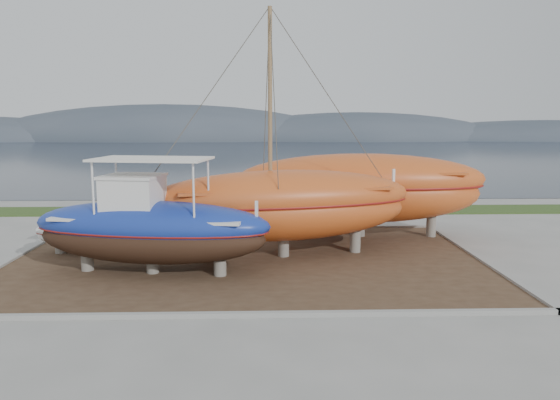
{
  "coord_description": "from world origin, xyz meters",
  "views": [
    {
      "loc": [
        0.69,
        -16.73,
        5.53
      ],
      "look_at": [
        1.3,
        4.0,
        2.4
      ],
      "focal_mm": 35.0,
      "sensor_mm": 36.0,
      "label": 1
    }
  ],
  "objects_px": {
    "blue_caique": "(151,216)",
    "orange_sailboat": "(284,136)",
    "white_dinghy": "(93,236)",
    "orange_bare_hull": "(361,196)"
  },
  "relations": [
    {
      "from": "blue_caique",
      "to": "orange_sailboat",
      "type": "xyz_separation_m",
      "value": [
        4.75,
        2.23,
        2.74
      ]
    },
    {
      "from": "blue_caique",
      "to": "orange_sailboat",
      "type": "relative_size",
      "value": 0.81
    },
    {
      "from": "white_dinghy",
      "to": "orange_sailboat",
      "type": "xyz_separation_m",
      "value": [
        7.8,
        -0.97,
        4.12
      ]
    },
    {
      "from": "blue_caique",
      "to": "orange_bare_hull",
      "type": "distance_m",
      "value": 10.29
    },
    {
      "from": "blue_caique",
      "to": "orange_bare_hull",
      "type": "relative_size",
      "value": 0.75
    },
    {
      "from": "blue_caique",
      "to": "orange_sailboat",
      "type": "height_order",
      "value": "orange_sailboat"
    },
    {
      "from": "white_dinghy",
      "to": "orange_bare_hull",
      "type": "bearing_deg",
      "value": 4.98
    },
    {
      "from": "blue_caique",
      "to": "orange_bare_hull",
      "type": "height_order",
      "value": "blue_caique"
    },
    {
      "from": "blue_caique",
      "to": "orange_bare_hull",
      "type": "xyz_separation_m",
      "value": [
        8.46,
        5.86,
        -0.18
      ]
    },
    {
      "from": "white_dinghy",
      "to": "orange_sailboat",
      "type": "height_order",
      "value": "orange_sailboat"
    }
  ]
}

